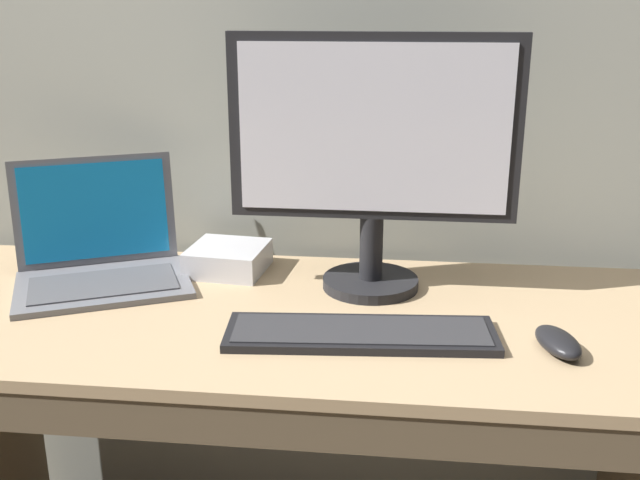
{
  "coord_description": "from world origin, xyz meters",
  "views": [
    {
      "loc": [
        0.19,
        -1.23,
        1.28
      ],
      "look_at": [
        0.06,
        0.0,
        0.87
      ],
      "focal_mm": 41.38,
      "sensor_mm": 36.0,
      "label": 1
    }
  ],
  "objects_px": {
    "laptop_space_gray": "(100,257)",
    "external_drive_box": "(228,259)",
    "computer_mouse": "(558,342)",
    "wired_keyboard": "(361,333)",
    "external_monitor": "(373,156)"
  },
  "relations": [
    {
      "from": "laptop_space_gray",
      "to": "wired_keyboard",
      "type": "relative_size",
      "value": 0.88
    },
    {
      "from": "computer_mouse",
      "to": "external_drive_box",
      "type": "bearing_deg",
      "value": 136.96
    },
    {
      "from": "laptop_space_gray",
      "to": "external_drive_box",
      "type": "distance_m",
      "value": 0.26
    },
    {
      "from": "wired_keyboard",
      "to": "computer_mouse",
      "type": "bearing_deg",
      "value": -2.56
    },
    {
      "from": "computer_mouse",
      "to": "external_drive_box",
      "type": "height_order",
      "value": "external_drive_box"
    },
    {
      "from": "computer_mouse",
      "to": "external_drive_box",
      "type": "distance_m",
      "value": 0.69
    },
    {
      "from": "laptop_space_gray",
      "to": "wired_keyboard",
      "type": "bearing_deg",
      "value": -21.42
    },
    {
      "from": "computer_mouse",
      "to": "laptop_space_gray",
      "type": "bearing_deg",
      "value": 148.63
    },
    {
      "from": "computer_mouse",
      "to": "external_drive_box",
      "type": "xyz_separation_m",
      "value": [
        -0.62,
        0.31,
        0.01
      ]
    },
    {
      "from": "external_monitor",
      "to": "wired_keyboard",
      "type": "distance_m",
      "value": 0.34
    },
    {
      "from": "wired_keyboard",
      "to": "external_monitor",
      "type": "bearing_deg",
      "value": 88.57
    },
    {
      "from": "external_monitor",
      "to": "laptop_space_gray",
      "type": "bearing_deg",
      "value": -178.98
    },
    {
      "from": "wired_keyboard",
      "to": "external_drive_box",
      "type": "height_order",
      "value": "external_drive_box"
    },
    {
      "from": "laptop_space_gray",
      "to": "external_drive_box",
      "type": "relative_size",
      "value": 2.69
    },
    {
      "from": "laptop_space_gray",
      "to": "external_drive_box",
      "type": "height_order",
      "value": "laptop_space_gray"
    }
  ]
}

